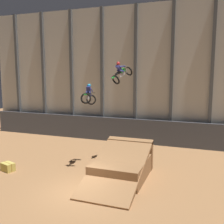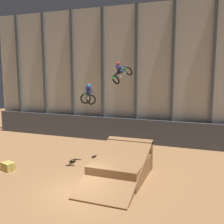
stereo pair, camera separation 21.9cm
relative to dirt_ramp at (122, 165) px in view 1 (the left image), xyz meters
The scene contains 7 objects.
ground_plane 3.46m from the dirt_ramp, 116.77° to the right, with size 60.00×60.00×0.00m, color #996B42.
arena_back_wall 10.70m from the dirt_ramp, 99.70° to the left, with size 32.00×0.40×12.88m.
lower_barrier 8.26m from the dirt_ramp, 100.65° to the left, with size 31.36×0.20×2.32m.
dirt_ramp is the anchor object (origin of this frame).
rider_bike_left_air 5.27m from the dirt_ramp, 158.88° to the left, with size 0.98×1.78×1.55m.
rider_bike_right_air 6.76m from the dirt_ramp, 109.74° to the left, with size 1.48×1.82×1.69m.
hay_bale_trackside 7.82m from the dirt_ramp, 166.90° to the right, with size 1.04×0.84×0.57m.
Camera 1 is at (6.35, -12.39, 6.57)m, focal length 42.00 mm.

